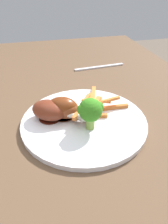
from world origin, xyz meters
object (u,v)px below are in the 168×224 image
object	(u,v)px
dining_table	(82,136)
dinner_plate	(84,121)
fork	(99,67)
chicken_drumstick_near	(66,109)
broccoli_floret_front	(90,110)
chicken_drumstick_extra	(51,111)
carrot_fries_pile	(94,104)
chicken_drumstick_far	(65,108)

from	to	relation	value
dining_table	dinner_plate	xyz separation A→B (m)	(-0.07, 0.01, 0.11)
fork	chicken_drumstick_near	bearing A→B (deg)	54.73
broccoli_floret_front	chicken_drumstick_extra	size ratio (longest dim) A/B	0.56
dining_table	carrot_fries_pile	size ratio (longest dim) A/B	7.57
dining_table	broccoli_floret_front	xyz separation A→B (m)	(-0.10, 0.01, 0.16)
dinner_plate	carrot_fries_pile	size ratio (longest dim) A/B	1.70
dining_table	chicken_drumstick_near	xyz separation A→B (m)	(-0.05, 0.05, 0.13)
carrot_fries_pile	chicken_drumstick_near	xyz separation A→B (m)	(-0.02, 0.07, 0.01)
broccoli_floret_front	carrot_fries_pile	distance (m)	0.08
chicken_drumstick_extra	fork	size ratio (longest dim) A/B	0.69
dinner_plate	chicken_drumstick_extra	distance (m)	0.08
chicken_drumstick_near	dinner_plate	bearing A→B (deg)	-116.63
carrot_fries_pile	fork	xyz separation A→B (m)	(0.28, -0.10, -0.02)
carrot_fries_pile	dinner_plate	bearing A→B (deg)	137.15
broccoli_floret_front	dinner_plate	bearing A→B (deg)	8.82
chicken_drumstick_far	chicken_drumstick_extra	world-z (taller)	chicken_drumstick_far
broccoli_floret_front	carrot_fries_pile	size ratio (longest dim) A/B	0.43
dining_table	dinner_plate	size ratio (longest dim) A/B	4.45
broccoli_floret_front	carrot_fries_pile	xyz separation A→B (m)	(0.07, -0.03, -0.03)
dining_table	dinner_plate	bearing A→B (deg)	171.36
dining_table	chicken_drumstick_far	bearing A→B (deg)	134.40
dinner_plate	carrot_fries_pile	world-z (taller)	carrot_fries_pile
dinner_plate	broccoli_floret_front	size ratio (longest dim) A/B	3.99
carrot_fries_pile	fork	world-z (taller)	carrot_fries_pile
chicken_drumstick_far	dining_table	bearing A→B (deg)	-45.60
dining_table	broccoli_floret_front	world-z (taller)	broccoli_floret_front
chicken_drumstick_far	dinner_plate	bearing A→B (deg)	-114.77
dining_table	carrot_fries_pile	distance (m)	0.13
chicken_drumstick_near	broccoli_floret_front	bearing A→B (deg)	-139.75
dinner_plate	chicken_drumstick_far	bearing A→B (deg)	65.23
dinner_plate	broccoli_floret_front	world-z (taller)	broccoli_floret_front
broccoli_floret_front	chicken_drumstick_near	xyz separation A→B (m)	(0.05, 0.04, -0.02)
broccoli_floret_front	chicken_drumstick_extra	distance (m)	0.10
carrot_fries_pile	chicken_drumstick_extra	world-z (taller)	chicken_drumstick_extra
dinner_plate	fork	distance (m)	0.34
broccoli_floret_front	carrot_fries_pile	world-z (taller)	broccoli_floret_front
chicken_drumstick_far	broccoli_floret_front	bearing A→B (deg)	-138.04
dining_table	chicken_drumstick_extra	distance (m)	0.17
dinner_plate	carrot_fries_pile	distance (m)	0.05
carrot_fries_pile	chicken_drumstick_near	bearing A→B (deg)	103.03
dinner_plate	chicken_drumstick_far	size ratio (longest dim) A/B	2.37
chicken_drumstick_near	fork	xyz separation A→B (m)	(0.29, -0.17, -0.03)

